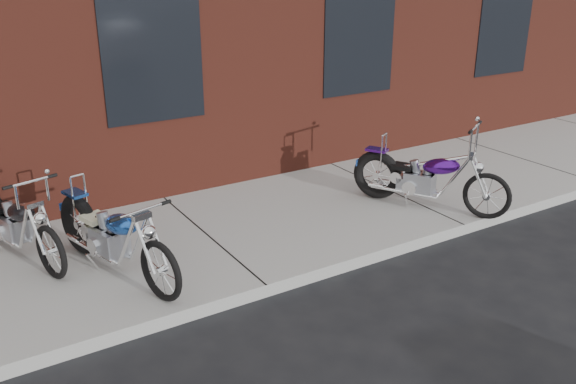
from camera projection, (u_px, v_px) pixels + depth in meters
ground at (267, 297)px, 6.56m from camera, size 120.00×120.00×0.00m
sidewalk at (208, 240)px, 7.73m from camera, size 22.00×3.00×0.15m
chopper_purple at (426, 180)px, 8.42m from camera, size 1.18×2.00×1.25m
chopper_blue at (114, 239)px, 6.64m from camera, size 0.78×2.22×0.99m
chopper_third at (17, 225)px, 7.04m from camera, size 0.74×2.07×1.08m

